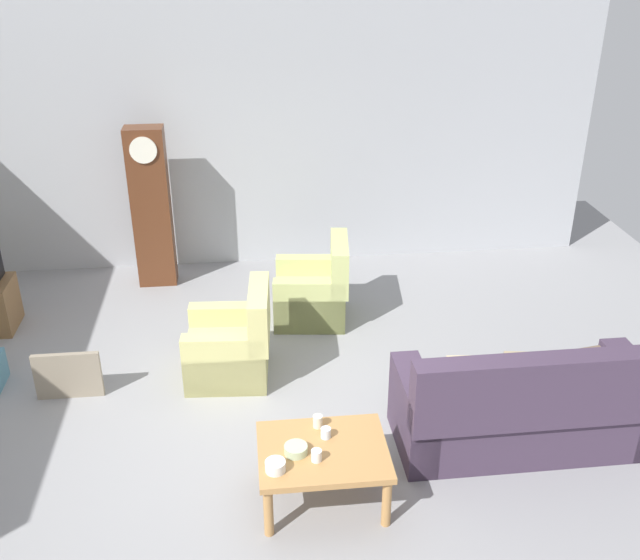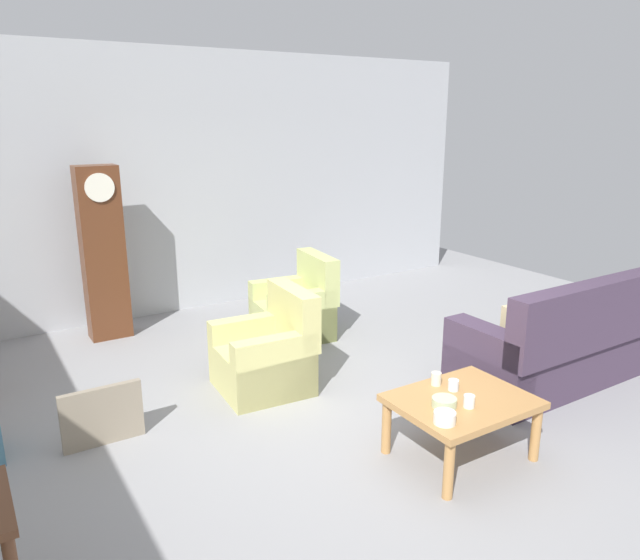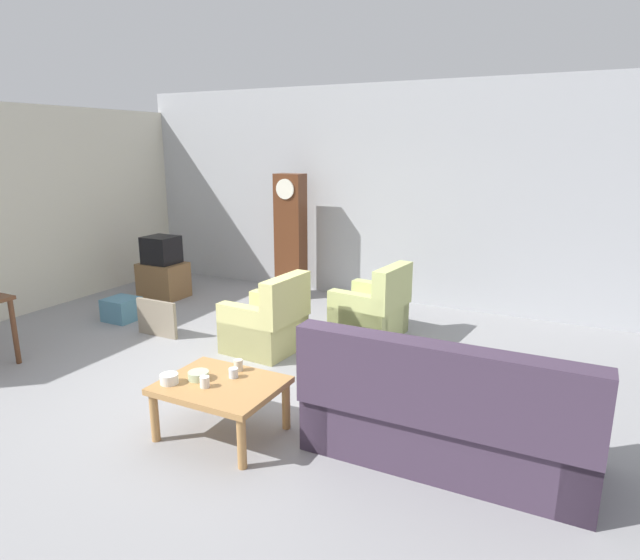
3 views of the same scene
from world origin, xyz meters
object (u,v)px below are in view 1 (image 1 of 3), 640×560
Objects in this scene: couch_floral at (526,409)px; bowl_white_stacked at (275,466)px; armchair_olive_far at (314,293)px; coffee_table_wood at (323,456)px; cup_cream_tall at (318,421)px; framed_picture_leaning at (68,376)px; cup_white_porcelain at (316,455)px; armchair_olive_near at (232,347)px; cup_blue_rimmed at (326,433)px; bowl_shallow_green at (296,449)px; grandfather_clock at (151,208)px.

bowl_white_stacked is (-2.09, -0.64, 0.15)m from couch_floral.
armchair_olive_far reaches higher than coffee_table_wood.
framed_picture_leaning is at bearing 149.16° from cup_cream_tall.
armchair_olive_far is 2.70m from framed_picture_leaning.
cup_cream_tall is at bearing 82.41° from cup_white_porcelain.
armchair_olive_near is at bearing 98.97° from bowl_white_stacked.
cup_blue_rimmed is 0.51m from bowl_white_stacked.
armchair_olive_far reaches higher than cup_blue_rimmed.
bowl_shallow_green is at bearing -173.31° from coffee_table_wood.
armchair_olive_far is 3.06m from bowl_white_stacked.
cup_cream_tall reaches higher than bowl_shallow_green.
grandfather_clock reaches higher than armchair_olive_near.
coffee_table_wood is at bearing -69.23° from armchair_olive_near.
armchair_olive_far is at bearing 49.11° from armchair_olive_near.
cup_cream_tall is (-0.05, 0.14, 0.01)m from cup_blue_rimmed.
couch_floral is 1.79m from coffee_table_wood.
cup_white_porcelain is at bearing -162.49° from couch_floral.
coffee_table_wood is at bearing 6.69° from bowl_shallow_green.
bowl_shallow_green is at bearing -38.79° from framed_picture_leaning.
bowl_shallow_green is (0.16, 0.17, -0.01)m from bowl_white_stacked.
bowl_white_stacked is (0.31, -1.96, 0.20)m from armchair_olive_near.
cup_blue_rimmed is (1.60, -3.76, -0.46)m from grandfather_clock.
cup_blue_rimmed is (-0.19, -2.67, 0.20)m from armchair_olive_far.
bowl_white_stacked is (-0.30, -0.08, -0.00)m from cup_white_porcelain.
couch_floral is 12.20× the size of bowl_shallow_green.
couch_floral is 1.10× the size of grandfather_clock.
armchair_olive_far is at bearing -31.40° from grandfather_clock.
couch_floral is at bearing 5.86° from cup_cream_tall.
bowl_white_stacked is at bearing -132.73° from bowl_shallow_green.
coffee_table_wood is 2.67m from framed_picture_leaning.
couch_floral is at bearing 17.04° from bowl_white_stacked.
grandfather_clock is at bearing 109.22° from bowl_shallow_green.
couch_floral is 2.19× the size of coffee_table_wood.
cup_cream_tall is at bearing 56.54° from bowl_shallow_green.
bowl_white_stacked is (-0.35, -0.46, -0.01)m from cup_cream_tall.
grandfather_clock is at bearing 113.09° from cup_blue_rimmed.
armchair_olive_near is 0.96× the size of coffee_table_wood.
cup_blue_rimmed is (2.20, -1.42, 0.27)m from framed_picture_leaning.
armchair_olive_near is 1.53× the size of framed_picture_leaning.
couch_floral is 1.73m from cup_blue_rimmed.
coffee_table_wood is 0.50× the size of grandfather_clock.
armchair_olive_far is at bearing 85.36° from coffee_table_wood.
cup_white_porcelain is 1.10× the size of cup_blue_rimmed.
bowl_shallow_green is at bearing -70.78° from grandfather_clock.
cup_blue_rimmed and bowl_white_stacked have the same top height.
cup_white_porcelain is at bearing 14.20° from bowl_white_stacked.
armchair_olive_near is at bearing -67.13° from grandfather_clock.
couch_floral is 1.76m from cup_cream_tall.
bowl_shallow_green reaches higher than framed_picture_leaning.
cup_cream_tall is (-0.01, 0.27, 0.12)m from coffee_table_wood.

